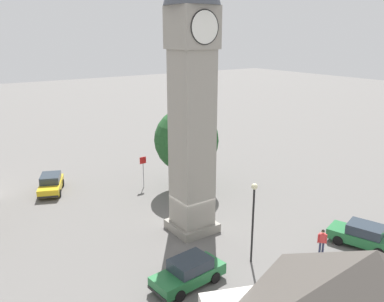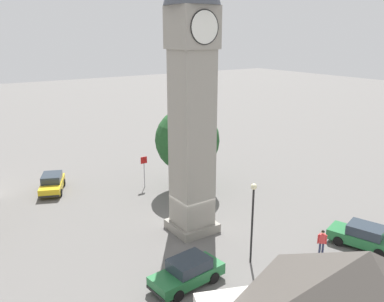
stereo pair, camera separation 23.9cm
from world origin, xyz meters
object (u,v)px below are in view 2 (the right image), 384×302
(car_silver_kerb, at_px, (188,272))
(tree, at_px, (187,140))
(car_white_side, at_px, (52,183))
(car_blue_kerb, at_px, (363,236))
(pedestrian, at_px, (322,240))
(road_sign, at_px, (144,167))
(clock_tower, at_px, (192,44))
(lamp_post, at_px, (253,211))

(car_silver_kerb, height_order, tree, tree)
(car_silver_kerb, height_order, car_white_side, same)
(car_blue_kerb, distance_m, car_silver_kerb, 11.84)
(pedestrian, bearing_deg, car_white_side, 118.65)
(road_sign, bearing_deg, clock_tower, -96.42)
(car_silver_kerb, distance_m, road_sign, 15.02)
(car_blue_kerb, relative_size, car_silver_kerb, 1.04)
(car_white_side, height_order, pedestrian, pedestrian)
(car_white_side, distance_m, pedestrian, 22.56)
(lamp_post, bearing_deg, tree, 74.37)
(pedestrian, bearing_deg, tree, 93.46)
(car_white_side, bearing_deg, road_sign, -26.37)
(lamp_post, relative_size, road_sign, 1.79)
(car_blue_kerb, height_order, car_silver_kerb, same)
(car_blue_kerb, xyz_separation_m, lamp_post, (-7.15, 2.66, 2.59))
(car_blue_kerb, relative_size, pedestrian, 2.63)
(car_blue_kerb, height_order, lamp_post, lamp_post)
(tree, distance_m, road_sign, 4.64)
(car_white_side, bearing_deg, car_blue_kerb, -56.21)
(clock_tower, relative_size, tree, 2.95)
(car_blue_kerb, xyz_separation_m, road_sign, (-6.71, 17.11, 1.14))
(clock_tower, bearing_deg, road_sign, 83.58)
(car_silver_kerb, xyz_separation_m, car_white_side, (-2.34, 17.71, 0.00))
(tree, bearing_deg, road_sign, 138.26)
(pedestrian, distance_m, lamp_post, 5.10)
(road_sign, bearing_deg, car_silver_kerb, -108.56)
(tree, bearing_deg, car_white_side, 148.61)
(road_sign, bearing_deg, tree, -41.74)
(pedestrian, bearing_deg, car_blue_kerb, -15.66)
(car_silver_kerb, xyz_separation_m, tree, (7.65, 11.62, 3.71))
(car_white_side, height_order, lamp_post, lamp_post)
(car_white_side, relative_size, tree, 0.62)
(car_silver_kerb, bearing_deg, road_sign, 71.44)
(car_silver_kerb, distance_m, lamp_post, 5.05)
(car_silver_kerb, bearing_deg, tree, 56.64)
(car_silver_kerb, xyz_separation_m, lamp_post, (4.33, -0.26, 2.59))
(car_blue_kerb, distance_m, road_sign, 18.42)
(car_blue_kerb, distance_m, car_white_side, 24.83)
(car_white_side, xyz_separation_m, lamp_post, (6.66, -17.97, 2.59))
(car_white_side, relative_size, road_sign, 1.59)
(car_white_side, bearing_deg, car_silver_kerb, -82.49)
(car_silver_kerb, distance_m, car_white_side, 17.87)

